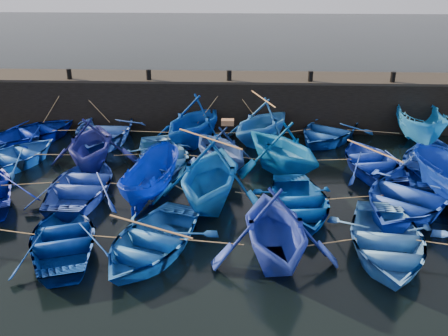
{
  "coord_description": "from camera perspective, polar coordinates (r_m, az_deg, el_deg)",
  "views": [
    {
      "loc": [
        0.71,
        -14.73,
        8.64
      ],
      "look_at": [
        0.0,
        3.2,
        0.7
      ],
      "focal_mm": 40.0,
      "sensor_mm": 36.0,
      "label": 1
    }
  ],
  "objects": [
    {
      "name": "boat_17",
      "position": [
        17.81,
        8.63,
        -3.84
      ],
      "size": [
        3.5,
        4.56,
        0.88
      ],
      "primitive_type": "imported",
      "rotation": [
        0.0,
        0.0,
        0.11
      ],
      "color": "navy",
      "rests_on": "ground"
    },
    {
      "name": "boat_23",
      "position": [
        14.73,
        5.84,
        -6.82
      ],
      "size": [
        4.3,
        4.82,
        2.31
      ],
      "primitive_type": "imported",
      "rotation": [
        0.0,
        0.0,
        0.12
      ],
      "color": "#1D33A6",
      "rests_on": "ground"
    },
    {
      "name": "boat_14",
      "position": [
        19.53,
        -15.81,
        -1.77
      ],
      "size": [
        3.51,
        4.82,
        0.98
      ],
      "primitive_type": "imported",
      "rotation": [
        0.0,
        0.0,
        3.11
      ],
      "color": "#213CA0",
      "rests_on": "ground"
    },
    {
      "name": "boat_15",
      "position": [
        18.7,
        -8.46,
        -1.25
      ],
      "size": [
        2.36,
        4.29,
        1.57
      ],
      "primitive_type": "imported",
      "rotation": [
        0.0,
        0.0,
        2.93
      ],
      "color": "#042098",
      "rests_on": "ground"
    },
    {
      "name": "boat_18",
      "position": [
        18.95,
        20.37,
        -2.85
      ],
      "size": [
        6.65,
        7.12,
        1.2
      ],
      "primitive_type": "imported",
      "rotation": [
        0.0,
        0.0,
        -0.59
      ],
      "color": "#1538A3",
      "rests_on": "ground"
    },
    {
      "name": "boat_12",
      "position": [
        22.0,
        23.15,
        0.36
      ],
      "size": [
        5.71,
        6.67,
        1.17
      ],
      "primitive_type": "imported",
      "rotation": [
        0.0,
        0.0,
        2.79
      ],
      "color": "blue",
      "rests_on": "ground"
    },
    {
      "name": "boat_6",
      "position": [
        23.21,
        -22.83,
        1.25
      ],
      "size": [
        4.79,
        5.28,
        0.9
      ],
      "primitive_type": "imported",
      "rotation": [
        0.0,
        0.0,
        2.64
      ],
      "color": "blue",
      "rests_on": "ground"
    },
    {
      "name": "boat_16",
      "position": [
        17.78,
        -1.61,
        -0.6
      ],
      "size": [
        4.77,
        5.35,
        2.56
      ],
      "primitive_type": "imported",
      "rotation": [
        0.0,
        0.0,
        -0.13
      ],
      "color": "blue",
      "rests_on": "ground"
    },
    {
      "name": "bollard_0",
      "position": [
        26.48,
        -17.28,
        10.23
      ],
      "size": [
        0.24,
        0.24,
        0.5
      ],
      "primitive_type": "cylinder",
      "color": "black",
      "rests_on": "quay_top"
    },
    {
      "name": "bollard_1",
      "position": [
        25.45,
        -8.6,
        10.5
      ],
      "size": [
        0.24,
        0.24,
        0.5
      ],
      "primitive_type": "cylinder",
      "color": "black",
      "rests_on": "quay_top"
    },
    {
      "name": "boat_3",
      "position": [
        23.71,
        4.37,
        5.28
      ],
      "size": [
        5.39,
        5.53,
        2.21
      ],
      "primitive_type": "imported",
      "rotation": [
        0.0,
        0.0,
        -0.62
      ],
      "color": "blue",
      "rests_on": "ground"
    },
    {
      "name": "boat_4",
      "position": [
        24.86,
        11.87,
        4.23
      ],
      "size": [
        5.5,
        5.94,
        1.0
      ],
      "primitive_type": "imported",
      "rotation": [
        0.0,
        0.0,
        -0.56
      ],
      "color": "navy",
      "rests_on": "ground"
    },
    {
      "name": "bollard_4",
      "position": [
        26.05,
        18.75,
        9.82
      ],
      "size": [
        0.24,
        0.24,
        0.5
      ],
      "primitive_type": "cylinder",
      "color": "black",
      "rests_on": "quay_top"
    },
    {
      "name": "quay_top",
      "position": [
        25.96,
        0.65,
        10.32
      ],
      "size": [
        26.0,
        2.5,
        0.12
      ],
      "primitive_type": "cube",
      "color": "black",
      "rests_on": "quay_wall"
    },
    {
      "name": "boat_21",
      "position": [
        16.29,
        -17.81,
        -7.64
      ],
      "size": [
        4.18,
        4.97,
        0.88
      ],
      "primitive_type": "imported",
      "rotation": [
        0.0,
        0.0,
        3.45
      ],
      "color": "navy",
      "rests_on": "ground"
    },
    {
      "name": "quay_wall",
      "position": [
        26.3,
        0.64,
        7.55
      ],
      "size": [
        26.0,
        2.5,
        2.5
      ],
      "primitive_type": "cube",
      "color": "black",
      "rests_on": "ground"
    },
    {
      "name": "boat_9",
      "position": [
        20.91,
        -0.41,
        2.41
      ],
      "size": [
        4.75,
        4.91,
        1.98
      ],
      "primitive_type": "imported",
      "rotation": [
        0.0,
        0.0,
        3.71
      ],
      "color": "navy",
      "rests_on": "ground"
    },
    {
      "name": "bollard_3",
      "position": [
        25.22,
        9.86,
        10.3
      ],
      "size": [
        0.24,
        0.24,
        0.5
      ],
      "primitive_type": "cylinder",
      "color": "black",
      "rests_on": "quay_top"
    },
    {
      "name": "boat_10",
      "position": [
        20.65,
        6.7,
        2.44
      ],
      "size": [
        5.62,
        5.76,
        2.31
      ],
      "primitive_type": "imported",
      "rotation": [
        0.0,
        0.0,
        3.76
      ],
      "color": "#0659A3",
      "rests_on": "ground"
    },
    {
      "name": "boat_1",
      "position": [
        24.87,
        -13.6,
        4.26
      ],
      "size": [
        3.98,
        5.55,
        1.15
      ],
      "primitive_type": "imported",
      "rotation": [
        0.0,
        0.0,
        -0.0
      ],
      "color": "blue",
      "rests_on": "ground"
    },
    {
      "name": "boat_11",
      "position": [
        21.73,
        16.63,
        0.71
      ],
      "size": [
        3.95,
        4.97,
        0.93
      ],
      "primitive_type": "imported",
      "rotation": [
        0.0,
        0.0,
        3.33
      ],
      "color": "#122EA1",
      "rests_on": "ground"
    },
    {
      "name": "loose_oars",
      "position": [
        19.04,
        3.98,
        2.4
      ],
      "size": [
        10.46,
        11.67,
        1.69
      ],
      "color": "#99724C",
      "rests_on": "ground"
    },
    {
      "name": "boat_2",
      "position": [
        23.67,
        -3.47,
        5.48
      ],
      "size": [
        5.4,
        5.72,
        2.38
      ],
      "primitive_type": "imported",
      "rotation": [
        0.0,
        0.0,
        -0.42
      ],
      "color": "#03389E",
      "rests_on": "ground"
    },
    {
      "name": "ground",
      "position": [
        17.09,
        -0.43,
        -6.5
      ],
      "size": [
        120.0,
        120.0,
        0.0
      ],
      "primitive_type": "plane",
      "color": "black",
      "rests_on": "ground"
    },
    {
      "name": "bollard_2",
      "position": [
        25.02,
        0.59,
        10.53
      ],
      "size": [
        0.24,
        0.24,
        0.5
      ],
      "primitive_type": "cylinder",
      "color": "black",
      "rests_on": "quay_top"
    },
    {
      "name": "boat_5",
      "position": [
        25.35,
        21.5,
        4.65
      ],
      "size": [
        2.5,
        5.38,
        2.01
      ],
      "primitive_type": "imported",
      "rotation": [
        0.0,
        0.0,
        -0.11
      ],
      "color": "blue",
      "rests_on": "ground"
    },
    {
      "name": "boat_22",
      "position": [
        15.5,
        -8.38,
        -8.22
      ],
      "size": [
        4.62,
        5.4,
        0.95
      ],
      "primitive_type": "imported",
      "rotation": [
        0.0,
        0.0,
        -0.34
      ],
      "color": "#144EA0",
      "rests_on": "ground"
    },
    {
      "name": "mooring_ropes",
      "position": [
        21.32,
        -0.91,
        2.51
      ],
      "size": [
        18.5,
        11.7,
        2.1
      ],
      "color": "tan",
      "rests_on": "ground"
    },
    {
      "name": "boat_7",
      "position": [
        21.76,
        -14.93,
        2.85
      ],
      "size": [
        4.18,
        4.71,
        2.27
      ],
      "primitive_type": "imported",
      "rotation": [
        0.0,
        0.0,
        3.26
      ],
      "color": "navy",
      "rests_on": "ground"
    },
    {
      "name": "boat_8",
      "position": [
        21.51,
        -6.97,
        1.37
      ],
      "size": [
        4.53,
        5.37,
        0.95
      ],
      "primitive_type": "imported",
      "rotation": [
        0.0,
        0.0,
        0.32
      ],
      "color": "#2F69B6",
      "rests_on": "ground"
    },
    {
      "name": "wooden_crate",
      "position": [
        20.52,
        0.42,
        5.26
      ],
      "size": [
        0.52,
        0.35,
        0.22
      ],
      "primitive_type": "cube",
      "color": "brown",
      "rests_on": "boat_9"
    },
    {
      "name": "boat_0",
      "position": [
        25.91,
        -20.85,
        3.87
      ],
      "size": [
        5.33,
        5.49,
        0.93
      ],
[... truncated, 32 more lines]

